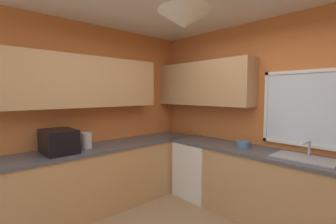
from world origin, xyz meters
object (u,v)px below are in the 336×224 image
(dishwasher, at_px, (199,169))
(kettle, at_px, (87,140))
(microwave, at_px, (59,141))
(bowl, at_px, (243,144))
(sink_assembly, at_px, (305,158))

(dishwasher, distance_m, kettle, 1.79)
(microwave, height_order, kettle, microwave)
(microwave, relative_size, bowl, 2.54)
(microwave, distance_m, kettle, 0.35)
(dishwasher, distance_m, microwave, 2.12)
(dishwasher, relative_size, bowl, 4.54)
(sink_assembly, height_order, bowl, sink_assembly)
(kettle, bearing_deg, sink_assembly, 36.66)
(kettle, relative_size, sink_assembly, 0.34)
(dishwasher, relative_size, microwave, 1.79)
(dishwasher, xyz_separation_m, microwave, (-0.66, -1.92, 0.62))
(microwave, height_order, bowl, microwave)
(dishwasher, relative_size, kettle, 3.95)
(dishwasher, relative_size, sink_assembly, 1.33)
(bowl, bearing_deg, kettle, -131.18)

